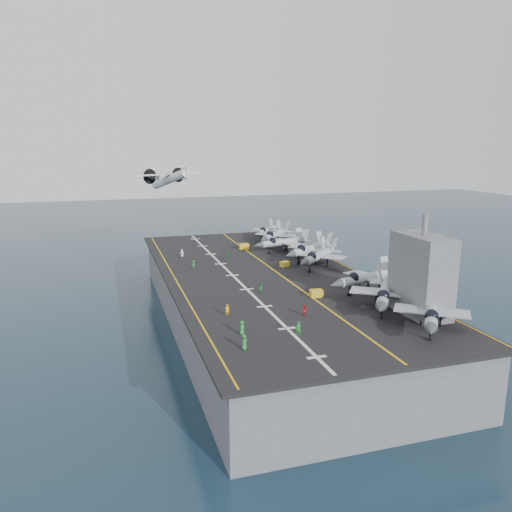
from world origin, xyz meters
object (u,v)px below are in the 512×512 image
object	(u,v)px
island_superstructure	(422,265)
fighter_jet_0	(432,311)
transport_plane	(170,179)
tow_cart_a	(316,293)

from	to	relation	value
island_superstructure	fighter_jet_0	distance (m)	8.10
transport_plane	tow_cart_a	bearing A→B (deg)	-80.41
island_superstructure	fighter_jet_0	bearing A→B (deg)	-110.78
tow_cart_a	transport_plane	bearing A→B (deg)	99.59
island_superstructure	fighter_jet_0	world-z (taller)	island_superstructure
island_superstructure	transport_plane	xyz separation A→B (m)	(-24.49, 90.98, 7.20)
tow_cart_a	island_superstructure	bearing A→B (deg)	-47.68
island_superstructure	tow_cart_a	size ratio (longest dim) A/B	6.95
fighter_jet_0	island_superstructure	bearing A→B (deg)	69.22
island_superstructure	transport_plane	bearing A→B (deg)	105.07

